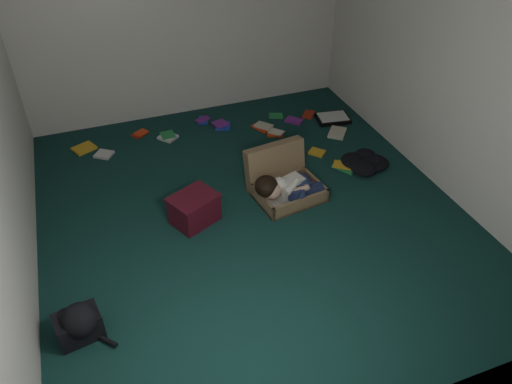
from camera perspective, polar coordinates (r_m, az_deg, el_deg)
floor at (r=4.95m, az=-0.61°, el=-2.23°), size 4.50×4.50×0.00m
wall_back at (r=6.26m, az=-8.17°, el=19.80°), size 4.50×0.00×4.50m
wall_front at (r=2.62m, az=16.46°, el=-9.65°), size 4.50×0.00×4.50m
wall_right at (r=5.21m, az=21.15°, el=14.05°), size 0.00×4.50×4.50m
suitcase at (r=5.12m, az=3.12°, el=1.30°), size 0.73×0.72×0.48m
person at (r=4.96m, az=3.66°, el=0.55°), size 0.72×0.35×0.30m
maroon_bin at (r=4.78m, az=-7.07°, el=-1.93°), size 0.53×0.49×0.30m
backpack at (r=4.05m, az=-19.61°, el=-14.14°), size 0.46×0.39×0.24m
clothing_pile at (r=5.71m, az=12.49°, el=3.63°), size 0.42×0.35×0.13m
paper_tray at (r=6.54m, az=8.78°, el=8.33°), size 0.45×0.36×0.06m
book_scatter at (r=6.15m, az=-1.96°, el=6.63°), size 3.15×1.84×0.02m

